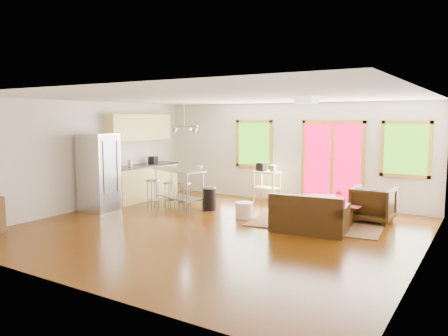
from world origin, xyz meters
The scene contains 28 objects.
floor centered at (0.00, 0.00, -0.01)m, with size 7.50×7.00×0.02m, color #3C1D03.
ceiling centered at (0.00, 0.00, 2.61)m, with size 7.50×7.00×0.02m, color silver.
back_wall centered at (0.00, 3.51, 1.30)m, with size 7.50×0.02×2.60m, color silver.
left_wall centered at (-3.76, 0.00, 1.30)m, with size 0.02×7.00×2.60m, color silver.
right_wall centered at (3.76, 0.00, 1.30)m, with size 0.02×7.00×2.60m, color silver.
front_wall centered at (0.00, -3.51, 1.30)m, with size 7.50×0.02×2.60m, color silver.
window_left centered at (-1.00, 3.46, 1.50)m, with size 1.10×0.05×1.30m.
french_doors centered at (1.20, 3.46, 1.10)m, with size 1.60×0.05×2.10m.
window_right centered at (2.90, 3.46, 1.50)m, with size 1.10×0.05×1.30m.
rug centered at (1.50, 1.68, 0.01)m, with size 2.64×2.03×0.03m, color #4B6239.
loveseat centered at (1.63, 0.80, 0.30)m, with size 1.50×0.95×0.76m.
coffee_table centered at (1.78, 1.76, 0.33)m, with size 1.06×0.74×0.39m.
armchair centered at (2.49, 2.28, 0.42)m, with size 0.82×0.76×0.84m, color black.
ottoman centered at (1.32, 2.45, 0.21)m, with size 0.62×0.62×0.41m, color black.
pouf centered at (-0.02, 1.19, 0.17)m, with size 0.39×0.39×0.35m, color #EEE5CD.
vase centered at (1.90, 1.81, 0.51)m, with size 0.23×0.23×0.30m.
book centered at (2.16, 1.60, 0.56)m, with size 0.24×0.03×0.32m, color maroon.
cabinets centered at (-3.49, 1.70, 0.93)m, with size 0.64×2.24×2.30m.
refrigerator centered at (-3.29, -0.01, 0.92)m, with size 0.80×0.76×1.84m.
island centered at (-1.99, 1.37, 0.65)m, with size 1.61×1.03×0.95m.
cup centered at (-1.47, 1.55, 1.02)m, with size 0.13×0.10×0.13m, color silver.
bar_stool_a centered at (-2.39, 0.86, 0.54)m, with size 0.44×0.44×0.72m.
bar_stool_b centered at (-2.07, 1.12, 0.49)m, with size 0.39×0.39×0.65m.
bar_stool_c centered at (-1.61, 1.08, 0.51)m, with size 0.39×0.39×0.68m.
trash_can centered at (-1.12, 1.45, 0.29)m, with size 0.39×0.39×0.57m.
kitchen_cart centered at (-0.41, 3.04, 0.71)m, with size 0.72×0.51×1.04m.
ceiling_flush centered at (1.60, 0.60, 2.53)m, with size 0.35×0.35×0.12m, color white.
pendant_light centered at (-1.90, 1.50, 1.90)m, with size 0.80×0.18×0.79m.
Camera 1 is at (4.61, -7.11, 2.20)m, focal length 35.00 mm.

